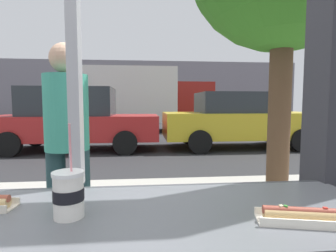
# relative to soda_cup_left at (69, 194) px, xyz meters

# --- Properties ---
(ground_plane) EXTENTS (60.00, 60.00, 0.00)m
(ground_plane) POSITION_rel_soda_cup_left_xyz_m (-0.06, 8.28, -1.05)
(ground_plane) COLOR #2D2D30
(sidewalk_strip) EXTENTS (16.00, 2.80, 0.15)m
(sidewalk_strip) POSITION_rel_soda_cup_left_xyz_m (-0.06, 1.88, -0.97)
(sidewalk_strip) COLOR #B2ADA3
(sidewalk_strip) RESTS_ON ground
(building_facade_far) EXTENTS (28.00, 1.20, 5.02)m
(building_facade_far) POSITION_rel_soda_cup_left_xyz_m (-0.06, 22.87, 1.46)
(building_facade_far) COLOR gray
(building_facade_far) RESTS_ON ground
(soda_cup_left) EXTENTS (0.10, 0.10, 0.31)m
(soda_cup_left) POSITION_rel_soda_cup_left_xyz_m (0.00, 0.00, 0.00)
(soda_cup_left) COLOR white
(soda_cup_left) RESTS_ON window_counter
(hotdog_tray_far) EXTENTS (0.28, 0.15, 0.05)m
(hotdog_tray_far) POSITION_rel_soda_cup_left_xyz_m (0.73, -0.11, -0.06)
(hotdog_tray_far) COLOR silver
(hotdog_tray_far) RESTS_ON window_counter
(parked_car_red) EXTENTS (4.69, 1.95, 1.80)m
(parked_car_red) POSITION_rel_soda_cup_left_xyz_m (-1.72, 6.96, -0.15)
(parked_car_red) COLOR red
(parked_car_red) RESTS_ON ground
(parked_car_yellow) EXTENTS (4.62, 2.00, 1.68)m
(parked_car_yellow) POSITION_rel_soda_cup_left_xyz_m (3.17, 6.96, -0.19)
(parked_car_yellow) COLOR gold
(parked_car_yellow) RESTS_ON ground
(box_truck) EXTENTS (6.36, 2.44, 3.02)m
(box_truck) POSITION_rel_soda_cup_left_xyz_m (0.22, 12.20, 0.59)
(box_truck) COLOR silver
(box_truck) RESTS_ON ground
(pedestrian) EXTENTS (0.32, 0.32, 1.63)m
(pedestrian) POSITION_rel_soda_cup_left_xyz_m (-0.32, 1.17, 0.04)
(pedestrian) COLOR #274549
(pedestrian) RESTS_ON sidewalk_strip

